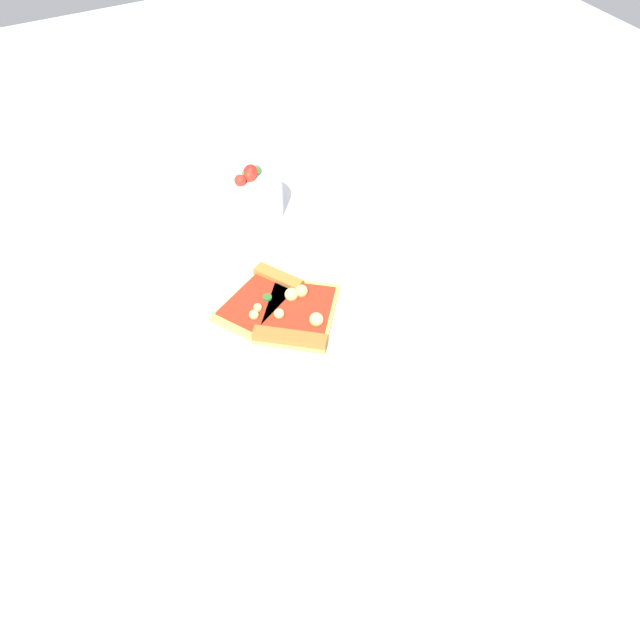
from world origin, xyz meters
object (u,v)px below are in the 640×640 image
object	(u,v)px
plate	(274,316)
salad_bowl	(251,195)
pizza_slice_far	(262,297)
paper_napkin	(364,491)
pizza_slice_near	(297,316)
soda_glass	(421,342)

from	to	relation	value
plate	salad_bowl	world-z (taller)	salad_bowl
salad_bowl	plate	bearing A→B (deg)	163.21
pizza_slice_far	paper_napkin	world-z (taller)	pizza_slice_far
plate	paper_napkin	world-z (taller)	plate
pizza_slice_near	pizza_slice_far	xyz separation A→B (m)	(0.06, 0.03, -0.00)
plate	soda_glass	size ratio (longest dim) A/B	2.36
pizza_slice_near	soda_glass	xyz separation A→B (m)	(-0.14, -0.10, 0.03)
soda_glass	paper_napkin	bearing A→B (deg)	128.91
pizza_slice_far	paper_napkin	distance (m)	0.32
pizza_slice_far	paper_napkin	size ratio (longest dim) A/B	0.93
pizza_slice_far	salad_bowl	world-z (taller)	salad_bowl
pizza_slice_near	paper_napkin	bearing A→B (deg)	169.94
pizza_slice_far	plate	bearing A→B (deg)	-171.54
pizza_slice_near	salad_bowl	bearing A→B (deg)	-10.50
soda_glass	plate	bearing A→B (deg)	36.50
plate	paper_napkin	bearing A→B (deg)	175.17
plate	salad_bowl	size ratio (longest dim) A/B	2.55
paper_napkin	pizza_slice_far	bearing A→B (deg)	-3.66
plate	soda_glass	xyz separation A→B (m)	(-0.17, -0.13, 0.05)
pizza_slice_near	plate	bearing A→B (deg)	37.24
plate	pizza_slice_near	world-z (taller)	pizza_slice_near
pizza_slice_near	soda_glass	bearing A→B (deg)	-143.66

